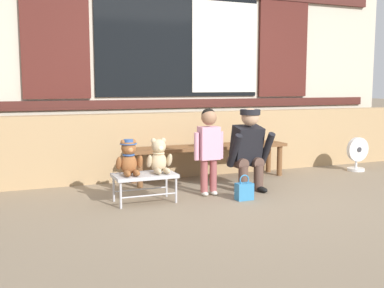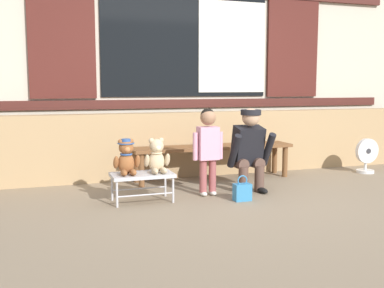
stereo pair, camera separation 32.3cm
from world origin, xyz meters
name	(u,v)px [view 1 (the left image)]	position (x,y,z in m)	size (l,w,h in m)	color
ground_plane	(242,198)	(0.00, 0.00, 0.00)	(60.00, 60.00, 0.00)	#84725B
brick_low_wall	(192,144)	(0.00, 1.43, 0.42)	(6.86, 0.25, 0.85)	tan
shop_facade	(178,45)	(0.00, 1.94, 1.77)	(7.00, 0.26, 3.54)	beige
wooden_bench_long	(209,151)	(0.10, 1.06, 0.37)	(2.10, 0.40, 0.44)	brown
small_display_bench	(145,177)	(-1.02, 0.22, 0.27)	(0.64, 0.36, 0.30)	#BCBCC1
teddy_bear_with_hat	(129,158)	(-1.18, 0.22, 0.47)	(0.28, 0.27, 0.36)	#93562D
teddy_bear_plain	(159,157)	(-0.86, 0.22, 0.46)	(0.28, 0.26, 0.36)	#CCB289
child_standing	(209,142)	(-0.28, 0.26, 0.59)	(0.35, 0.18, 0.96)	#994C4C
adult_crouching	(248,149)	(0.26, 0.33, 0.48)	(0.50, 0.49, 0.95)	brown
handbag_on_ground	(244,191)	(-0.02, -0.08, 0.10)	(0.18, 0.11, 0.27)	teal
floor_fan	(357,154)	(2.27, 0.79, 0.24)	(0.34, 0.24, 0.48)	silver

